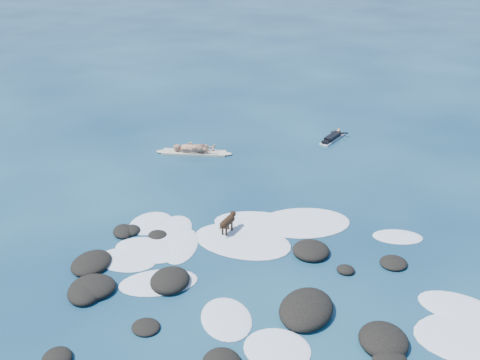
{
  "coord_description": "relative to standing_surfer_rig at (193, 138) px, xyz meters",
  "views": [
    {
      "loc": [
        0.13,
        -14.47,
        10.07
      ],
      "look_at": [
        -1.47,
        4.0,
        0.9
      ],
      "focal_mm": 40.0,
      "sensor_mm": 36.0,
      "label": 1
    }
  ],
  "objects": [
    {
      "name": "ground",
      "position": [
        4.03,
        -8.42,
        -0.81
      ],
      "size": [
        160.0,
        160.0,
        0.0
      ],
      "primitive_type": "plane",
      "color": "#0A2642",
      "rests_on": "ground"
    },
    {
      "name": "breaking_foam",
      "position": [
        4.22,
        -8.59,
        -0.8
      ],
      "size": [
        13.59,
        8.81,
        0.12
      ],
      "color": "white",
      "rests_on": "ground"
    },
    {
      "name": "standing_surfer_rig",
      "position": [
        0.0,
        0.0,
        0.0
      ],
      "size": [
        3.62,
        0.72,
        2.06
      ],
      "rotation": [
        0.0,
        0.0,
        -0.0
      ],
      "color": "beige",
      "rests_on": "ground"
    },
    {
      "name": "reef_rocks",
      "position": [
        3.14,
        -10.49,
        -0.7
      ],
      "size": [
        14.06,
        7.14,
        0.62
      ],
      "color": "black",
      "rests_on": "ground"
    },
    {
      "name": "dog",
      "position": [
        2.35,
        -6.87,
        -0.33
      ],
      "size": [
        0.59,
        1.09,
        0.73
      ],
      "rotation": [
        0.0,
        0.0,
        1.17
      ],
      "color": "black",
      "rests_on": "ground"
    },
    {
      "name": "paddling_surfer_rig",
      "position": [
        6.64,
        2.32,
        -0.68
      ],
      "size": [
        1.5,
        2.04,
        0.38
      ],
      "rotation": [
        0.0,
        0.0,
        1.04
      ],
      "color": "silver",
      "rests_on": "ground"
    }
  ]
}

